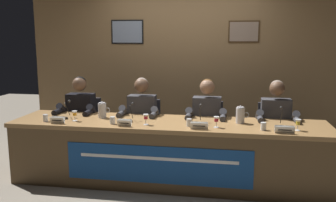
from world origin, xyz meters
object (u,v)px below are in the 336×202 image
at_px(water_cup_far_left, 46,118).
at_px(chair_far_left, 85,131).
at_px(nameplate_center_left, 124,123).
at_px(water_cup_center_left, 113,121).
at_px(water_pitcher_right_side, 240,115).
at_px(microphone_far_right, 281,120).
at_px(nameplate_far_left, 57,120).
at_px(water_cup_far_right, 263,127).
at_px(chair_center_left, 144,133).
at_px(chair_center_right, 207,136).
at_px(juice_glass_center_right, 216,120).
at_px(juice_glass_far_right, 298,123).
at_px(water_cup_center_right, 189,123).
at_px(nameplate_far_right, 285,130).
at_px(water_pitcher_left_side, 102,110).
at_px(chair_far_right, 273,139).
at_px(panelist_center_left, 141,117).
at_px(panelist_far_right, 276,122).
at_px(juice_glass_far_left, 75,114).
at_px(microphone_center_left, 131,115).
at_px(nameplate_center_right, 199,126).
at_px(panelist_far_left, 79,115).
at_px(microphone_center_right, 200,117).
at_px(panelist_center_right, 206,119).
at_px(microphone_far_left, 67,112).
at_px(juice_glass_center_left, 146,117).
at_px(conference_table, 166,143).

bearing_deg(water_cup_far_left, chair_far_left, 79.68).
height_order(nameplate_center_left, water_cup_center_left, water_cup_center_left).
bearing_deg(water_pitcher_right_side, microphone_far_right, -11.47).
relative_size(nameplate_far_left, water_cup_far_right, 2.00).
bearing_deg(chair_center_left, water_cup_far_right, -28.14).
xyz_separation_m(chair_center_right, juice_glass_center_right, (0.14, -0.78, 0.40)).
xyz_separation_m(chair_far_left, chair_center_right, (1.72, 0.00, 0.00)).
bearing_deg(microphone_far_right, juice_glass_far_right, -46.31).
bearing_deg(water_cup_center_right, nameplate_center_left, -170.28).
bearing_deg(nameplate_far_right, water_pitcher_left_side, 169.50).
bearing_deg(chair_far_right, panelist_center_left, -173.42).
distance_m(panelist_far_right, water_cup_far_right, 0.65).
bearing_deg(juice_glass_far_left, water_cup_far_left, -166.01).
bearing_deg(chair_center_left, water_cup_far_left, -140.85).
relative_size(juice_glass_far_right, water_pitcher_right_side, 0.59).
bearing_deg(water_cup_far_right, nameplate_center_left, -176.89).
height_order(water_cup_far_left, panelist_center_left, panelist_center_left).
height_order(panelist_far_right, microphone_far_right, panelist_far_right).
height_order(microphone_center_left, chair_center_right, microphone_center_left).
bearing_deg(water_cup_center_left, nameplate_center_right, -4.58).
bearing_deg(nameplate_far_right, nameplate_far_left, 179.48).
bearing_deg(panelist_far_left, chair_center_left, 12.99).
height_order(chair_center_left, microphone_center_right, microphone_center_right).
relative_size(microphone_center_left, chair_center_right, 0.24).
bearing_deg(microphone_center_left, panelist_center_right, 27.32).
height_order(microphone_far_left, chair_far_right, microphone_far_left).
distance_m(panelist_center_left, water_pitcher_right_side, 1.32).
bearing_deg(panelist_far_right, nameplate_center_right, -142.46).
xyz_separation_m(microphone_far_left, nameplate_center_left, (0.82, -0.28, -0.03)).
distance_m(chair_far_left, chair_center_left, 0.86).
relative_size(nameplate_center_left, juice_glass_center_left, 1.28).
xyz_separation_m(juice_glass_center_left, microphone_center_left, (-0.21, 0.14, -0.01)).
relative_size(juice_glass_center_right, chair_far_right, 0.14).
xyz_separation_m(juice_glass_center_right, microphone_center_right, (-0.19, 0.16, -0.01)).
relative_size(conference_table, water_cup_center_left, 43.99).
distance_m(chair_far_left, water_pitcher_left_side, 0.80).
height_order(juice_glass_far_left, water_cup_far_left, juice_glass_far_left).
xyz_separation_m(chair_far_left, water_cup_center_right, (1.56, -0.77, 0.36)).
bearing_deg(nameplate_center_right, water_pitcher_right_side, 39.34).
xyz_separation_m(nameplate_center_right, water_pitcher_left_side, (-1.23, 0.37, 0.05)).
relative_size(water_cup_center_left, chair_center_right, 0.10).
height_order(water_cup_center_left, water_cup_center_right, same).
height_order(panelist_far_left, chair_center_right, panelist_far_left).
bearing_deg(panelist_far_right, water_cup_center_left, -162.31).
xyz_separation_m(juice_glass_far_left, panelist_center_left, (0.68, 0.54, -0.13)).
height_order(panelist_center_right, juice_glass_center_right, panelist_center_right).
relative_size(panelist_center_left, microphone_center_right, 5.60).
xyz_separation_m(nameplate_far_left, juice_glass_far_right, (2.70, 0.12, 0.05)).
distance_m(water_pitcher_left_side, water_pitcher_right_side, 1.68).
bearing_deg(water_pitcher_left_side, panelist_center_right, 14.02).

